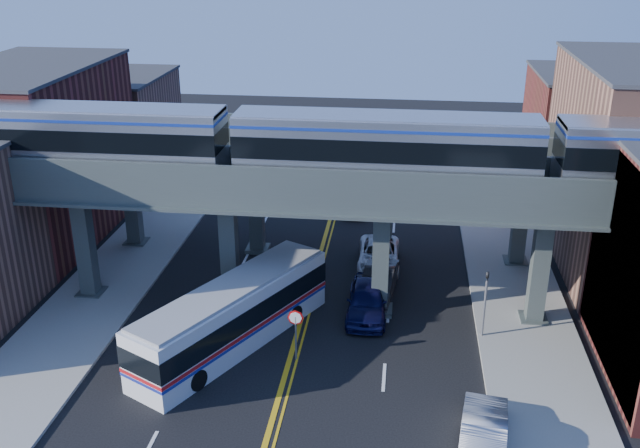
# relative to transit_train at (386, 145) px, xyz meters

# --- Properties ---
(ground) EXTENTS (120.00, 120.00, 0.00)m
(ground) POSITION_rel_transit_train_xyz_m (-4.04, -8.00, -9.20)
(ground) COLOR black
(ground) RESTS_ON ground
(sidewalk_west) EXTENTS (5.00, 70.00, 0.16)m
(sidewalk_west) POSITION_rel_transit_train_xyz_m (-15.54, 2.00, -9.12)
(sidewalk_west) COLOR gray
(sidewalk_west) RESTS_ON ground
(sidewalk_east) EXTENTS (5.00, 70.00, 0.16)m
(sidewalk_east) POSITION_rel_transit_train_xyz_m (7.46, 2.00, -9.12)
(sidewalk_east) COLOR gray
(sidewalk_east) RESTS_ON ground
(building_west_b) EXTENTS (8.00, 14.00, 11.00)m
(building_west_b) POSITION_rel_transit_train_xyz_m (-22.54, 8.00, -3.70)
(building_west_b) COLOR maroon
(building_west_b) RESTS_ON ground
(building_west_c) EXTENTS (8.00, 10.00, 8.00)m
(building_west_c) POSITION_rel_transit_train_xyz_m (-22.54, 21.00, -5.20)
(building_west_c) COLOR #8A5947
(building_west_c) RESTS_ON ground
(building_east_b) EXTENTS (8.00, 14.00, 12.00)m
(building_east_b) POSITION_rel_transit_train_xyz_m (14.46, 8.00, -3.20)
(building_east_b) COLOR #8A5947
(building_east_b) RESTS_ON ground
(building_east_c) EXTENTS (8.00, 10.00, 9.00)m
(building_east_c) POSITION_rel_transit_train_xyz_m (14.46, 21.00, -4.70)
(building_east_c) COLOR maroon
(building_east_c) RESTS_ON ground
(mural_panel) EXTENTS (0.10, 9.50, 9.50)m
(mural_panel) POSITION_rel_transit_train_xyz_m (10.51, -4.00, -4.45)
(mural_panel) COLOR teal
(mural_panel) RESTS_ON ground
(elevated_viaduct_near) EXTENTS (52.00, 3.60, 7.40)m
(elevated_viaduct_near) POSITION_rel_transit_train_xyz_m (-4.04, 0.00, -2.73)
(elevated_viaduct_near) COLOR #3D4746
(elevated_viaduct_near) RESTS_ON ground
(elevated_viaduct_far) EXTENTS (52.00, 3.60, 7.40)m
(elevated_viaduct_far) POSITION_rel_transit_train_xyz_m (-4.04, 7.00, -2.73)
(elevated_viaduct_far) COLOR #3D4746
(elevated_viaduct_far) RESTS_ON ground
(transit_train) EXTENTS (45.59, 2.86, 3.33)m
(transit_train) POSITION_rel_transit_train_xyz_m (0.00, 0.00, 0.00)
(transit_train) COLOR black
(transit_train) RESTS_ON elevated_viaduct_near
(stop_sign) EXTENTS (0.76, 0.09, 2.63)m
(stop_sign) POSITION_rel_transit_train_xyz_m (-3.74, -5.00, -7.44)
(stop_sign) COLOR slate
(stop_sign) RESTS_ON ground
(traffic_signal) EXTENTS (0.15, 0.18, 4.10)m
(traffic_signal) POSITION_rel_transit_train_xyz_m (5.16, -2.00, -6.90)
(traffic_signal) COLOR slate
(traffic_signal) RESTS_ON ground
(transit_bus) EXTENTS (7.93, 11.71, 3.06)m
(transit_bus) POSITION_rel_transit_train_xyz_m (-6.96, -4.01, -7.63)
(transit_bus) COLOR silver
(transit_bus) RESTS_ON ground
(car_lane_a) EXTENTS (2.08, 5.16, 1.76)m
(car_lane_a) POSITION_rel_transit_train_xyz_m (-0.66, -0.34, -8.32)
(car_lane_a) COLOR #10103D
(car_lane_a) RESTS_ON ground
(car_lane_b) EXTENTS (2.21, 4.99, 1.59)m
(car_lane_b) POSITION_rel_transit_train_xyz_m (-0.16, 1.98, -8.41)
(car_lane_b) COLOR #2D2D2F
(car_lane_b) RESTS_ON ground
(car_lane_c) EXTENTS (2.55, 5.33, 1.47)m
(car_lane_c) POSITION_rel_transit_train_xyz_m (-0.32, 5.60, -8.47)
(car_lane_c) COLOR white
(car_lane_c) RESTS_ON ground
(car_lane_d) EXTENTS (3.28, 6.59, 1.84)m
(car_lane_d) POSITION_rel_transit_train_xyz_m (-2.24, 15.65, -8.28)
(car_lane_d) COLOR #9E9FA3
(car_lane_d) RESTS_ON ground
(car_parked_curb) EXTENTS (2.38, 5.13, 1.63)m
(car_parked_curb) POSITION_rel_transit_train_xyz_m (4.46, -10.35, -8.39)
(car_parked_curb) COLOR #A1A0A5
(car_parked_curb) RESTS_ON ground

